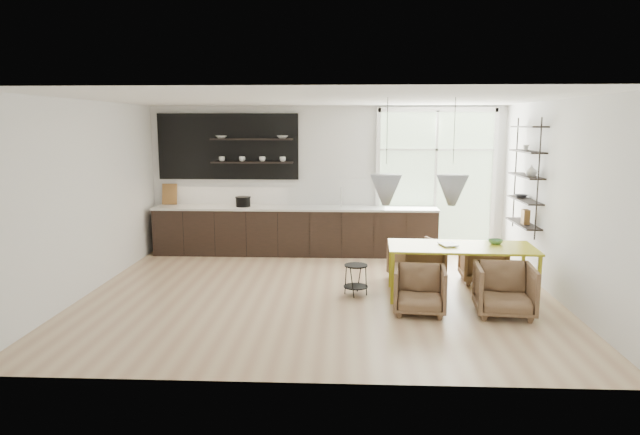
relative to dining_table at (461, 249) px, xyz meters
The scene contains 11 objects.
room 2.03m from the dining_table, 143.30° to the left, with size 7.02×6.01×2.91m.
kitchen_run 3.90m from the dining_table, 135.72° to the left, with size 5.54×0.69×2.75m.
right_shelving 1.98m from the dining_table, 43.82° to the left, with size 0.26×1.22×1.90m.
dining_table is the anchor object (origin of this frame).
armchair_back_left 1.07m from the dining_table, 123.40° to the left, with size 0.74×0.76×0.69m, color olive.
armchair_back_right 1.09m from the dining_table, 58.45° to the left, with size 0.70×0.72×0.65m, color olive.
armchair_front_left 1.10m from the dining_table, 132.33° to the right, with size 0.69×0.71×0.64m, color olive.
armchair_front_right 0.98m from the dining_table, 61.51° to the right, with size 0.75×0.77×0.70m, color olive.
wire_stool 1.60m from the dining_table, behind, with size 0.37×0.37×0.47m.
table_book 0.30m from the dining_table, behind, with size 0.22×0.29×0.03m, color white.
table_bowl 0.57m from the dining_table, 18.06° to the left, with size 0.21×0.21×0.07m, color #528752.
Camera 1 is at (0.41, -8.32, 2.55)m, focal length 32.00 mm.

